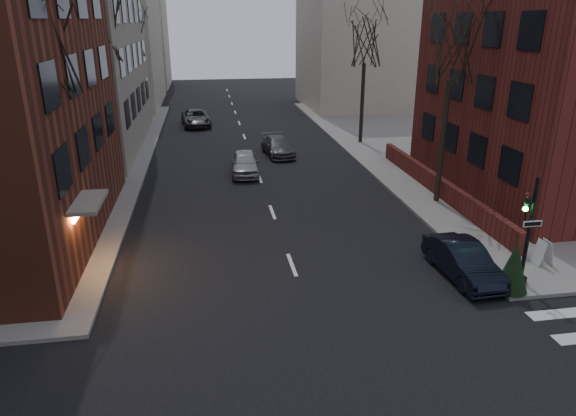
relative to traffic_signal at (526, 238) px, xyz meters
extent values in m
cube|color=maroon|center=(8.56, 10.01, 3.59)|extent=(12.00, 14.00, 11.00)
cube|color=maroon|center=(1.36, 10.01, -1.26)|extent=(0.35, 16.00, 1.00)
cube|color=beige|center=(-22.94, 46.01, 7.09)|extent=(14.00, 16.00, 18.00)
cube|color=beige|center=(7.06, 41.01, 6.09)|extent=(14.00, 14.00, 16.00)
cube|color=beige|center=(-20.94, 63.01, 5.09)|extent=(10.00, 12.00, 14.00)
cylinder|color=black|center=(0.06, 0.01, 0.24)|extent=(0.14, 0.14, 4.00)
cylinder|color=black|center=(0.06, 0.01, -1.66)|extent=(0.44, 0.44, 0.20)
imported|color=black|center=(-0.19, 0.01, 1.09)|extent=(0.16, 0.20, 1.00)
sphere|color=#19FF4C|center=(-0.26, -0.04, 1.14)|extent=(0.18, 0.18, 0.18)
cube|color=white|center=(0.06, -0.11, 0.59)|extent=(0.70, 0.03, 0.22)
cylinder|color=#2D231C|center=(-16.74, 5.01, 1.57)|extent=(0.28, 0.28, 6.65)
cylinder|color=#2D231C|center=(-16.74, 17.01, 1.74)|extent=(0.28, 0.28, 7.00)
cylinder|color=#2D231C|center=(-16.74, 31.01, 1.39)|extent=(0.28, 0.28, 6.30)
cylinder|color=#2D231C|center=(0.86, 9.01, 1.39)|extent=(0.28, 0.28, 6.30)
cylinder|color=#2D231C|center=(0.86, 23.01, 1.22)|extent=(0.28, 0.28, 5.95)
cylinder|color=black|center=(-16.14, 13.01, 1.24)|extent=(0.12, 0.12, 6.00)
sphere|color=#FFA54C|center=(-16.14, 13.01, 4.34)|extent=(0.36, 0.36, 0.36)
cylinder|color=black|center=(-16.14, 33.01, 1.24)|extent=(0.12, 0.12, 6.00)
sphere|color=#FFA54C|center=(-16.14, 33.01, 4.34)|extent=(0.36, 0.36, 0.36)
imported|color=black|center=(-1.74, 1.01, -1.23)|extent=(1.63, 4.16, 1.35)
imported|color=#A09FA5|center=(-8.74, 16.13, -1.18)|extent=(1.96, 4.34, 1.45)
imported|color=#46464C|center=(-6.02, 20.47, -1.26)|extent=(2.23, 4.60, 1.29)
imported|color=#38393D|center=(-11.91, 32.31, -1.19)|extent=(2.92, 5.41, 1.44)
cube|color=silver|center=(1.77, 1.26, -1.26)|extent=(0.47, 0.64, 0.99)
cone|color=black|center=(-0.64, -0.49, -0.83)|extent=(1.39, 1.39, 1.86)
camera|label=1|loc=(-11.01, -15.15, 7.32)|focal=32.00mm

